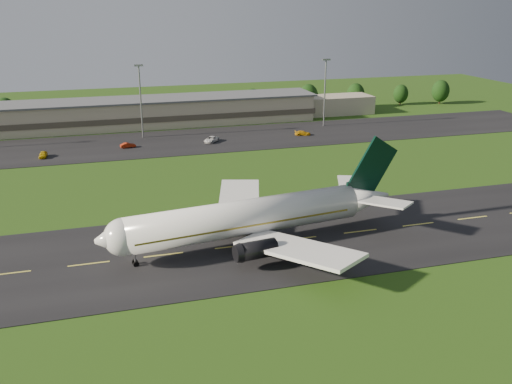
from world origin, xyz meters
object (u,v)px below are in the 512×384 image
object	(u,v)px
service_vehicle_a	(43,154)
service_vehicle_b	(128,145)
light_mast_east	(325,84)
service_vehicle_d	(303,133)
terminal	(142,113)
service_vehicle_c	(211,139)
airliner	(250,217)
light_mast_centre	(140,92)

from	to	relation	value
service_vehicle_a	service_vehicle_b	world-z (taller)	service_vehicle_a
light_mast_east	service_vehicle_d	size ratio (longest dim) A/B	4.49
terminal	service_vehicle_c	xyz separation A→B (m)	(15.93, -27.23, -3.14)
airliner	service_vehicle_d	distance (m)	78.07
airliner	service_vehicle_c	bearing A→B (deg)	75.27
terminal	service_vehicle_b	world-z (taller)	terminal
light_mast_centre	light_mast_east	size ratio (longest dim) A/B	1.00
terminal	service_vehicle_b	distance (m)	28.02
service_vehicle_b	service_vehicle_d	xyz separation A→B (m)	(49.16, 0.49, 0.00)
light_mast_east	service_vehicle_b	size ratio (longest dim) A/B	5.11
light_mast_east	service_vehicle_c	world-z (taller)	light_mast_east
light_mast_centre	service_vehicle_c	distance (m)	23.74
service_vehicle_a	service_vehicle_d	xyz separation A→B (m)	(69.98, 4.46, -0.09)
light_mast_east	airliner	bearing A→B (deg)	-120.05
service_vehicle_a	service_vehicle_c	xyz separation A→B (m)	(43.14, 3.83, 0.01)
airliner	light_mast_centre	size ratio (longest dim) A/B	2.51
light_mast_east	terminal	bearing A→B (deg)	163.20
light_mast_centre	light_mast_east	world-z (taller)	same
service_vehicle_c	airliner	bearing A→B (deg)	-57.78
light_mast_centre	service_vehicle_a	xyz separation A→B (m)	(-25.81, -14.88, -11.89)
light_mast_centre	light_mast_east	bearing A→B (deg)	0.00
light_mast_centre	service_vehicle_a	bearing A→B (deg)	-150.04
terminal	service_vehicle_d	world-z (taller)	terminal
light_mast_east	service_vehicle_b	distance (m)	62.14
light_mast_centre	light_mast_east	distance (m)	55.00
service_vehicle_d	airliner	bearing A→B (deg)	163.32
airliner	terminal	xyz separation A→B (m)	(-7.38, 96.07, -0.67)
service_vehicle_b	service_vehicle_c	distance (m)	22.32
service_vehicle_a	service_vehicle_c	bearing A→B (deg)	8.26
service_vehicle_d	light_mast_centre	bearing A→B (deg)	87.05
airliner	service_vehicle_a	world-z (taller)	airliner
light_mast_centre	service_vehicle_b	size ratio (longest dim) A/B	5.11
terminal	service_vehicle_b	size ratio (longest dim) A/B	36.39
service_vehicle_c	service_vehicle_a	bearing A→B (deg)	-135.62
light_mast_centre	service_vehicle_c	bearing A→B (deg)	-32.51
light_mast_centre	service_vehicle_b	xyz separation A→B (m)	(-4.99, -10.90, -11.98)
service_vehicle_c	light_mast_centre	bearing A→B (deg)	-173.20
service_vehicle_d	service_vehicle_b	bearing A→B (deg)	100.89
airliner	terminal	world-z (taller)	airliner
terminal	service_vehicle_a	size ratio (longest dim) A/B	33.14
service_vehicle_b	terminal	bearing A→B (deg)	-23.52
airliner	service_vehicle_a	xyz separation A→B (m)	(-34.59, 65.01, -3.82)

